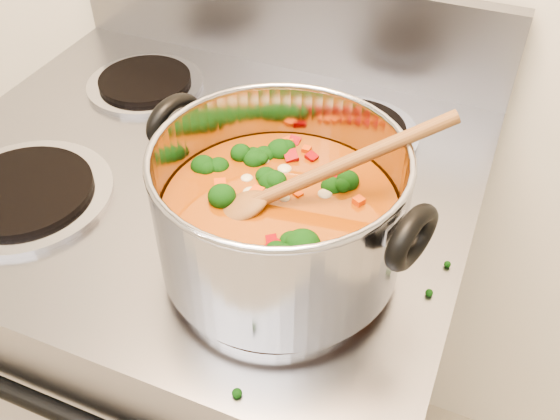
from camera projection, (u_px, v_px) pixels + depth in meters
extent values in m
cube|color=gray|center=(221.00, 353.00, 1.19)|extent=(0.77, 0.67, 0.92)
cube|color=gray|center=(283.00, 20.00, 1.04)|extent=(0.77, 0.03, 0.16)
cylinder|color=black|center=(68.00, 416.00, 0.73)|extent=(0.65, 0.02, 0.02)
cylinder|color=#A5A5AD|center=(25.00, 195.00, 0.83)|extent=(0.23, 0.23, 0.01)
cylinder|color=black|center=(23.00, 190.00, 0.82)|extent=(0.18, 0.18, 0.01)
cylinder|color=#A5A5AD|center=(276.00, 273.00, 0.73)|extent=(0.23, 0.23, 0.01)
cylinder|color=black|center=(276.00, 269.00, 0.72)|extent=(0.18, 0.18, 0.01)
cylinder|color=#A5A5AD|center=(145.00, 84.00, 1.04)|extent=(0.19, 0.19, 0.01)
cylinder|color=black|center=(145.00, 80.00, 1.03)|extent=(0.15, 0.15, 0.01)
cylinder|color=#A5A5AD|center=(354.00, 133.00, 0.93)|extent=(0.19, 0.19, 0.01)
cylinder|color=black|center=(355.00, 129.00, 0.93)|extent=(0.15, 0.15, 0.01)
cylinder|color=#9B9BA3|center=(280.00, 209.00, 0.68)|extent=(0.27, 0.27, 0.15)
torus|color=#9B9BA3|center=(280.00, 155.00, 0.63)|extent=(0.28, 0.28, 0.01)
cylinder|color=#90340D|center=(280.00, 230.00, 0.70)|extent=(0.26, 0.26, 0.08)
torus|color=black|center=(174.00, 120.00, 0.71)|extent=(0.04, 0.08, 0.08)
torus|color=black|center=(412.00, 237.00, 0.57)|extent=(0.04, 0.08, 0.08)
ellipsoid|color=black|center=(346.00, 177.00, 0.70)|extent=(0.04, 0.04, 0.03)
ellipsoid|color=black|center=(191.00, 197.00, 0.68)|extent=(0.04, 0.04, 0.03)
ellipsoid|color=black|center=(190.00, 195.00, 0.68)|extent=(0.04, 0.04, 0.03)
ellipsoid|color=black|center=(258.00, 171.00, 0.71)|extent=(0.04, 0.04, 0.03)
ellipsoid|color=black|center=(293.00, 262.00, 0.61)|extent=(0.04, 0.04, 0.03)
ellipsoid|color=black|center=(329.00, 159.00, 0.73)|extent=(0.04, 0.04, 0.03)
ellipsoid|color=black|center=(191.00, 229.00, 0.64)|extent=(0.04, 0.04, 0.03)
ellipsoid|color=black|center=(213.00, 203.00, 0.67)|extent=(0.04, 0.04, 0.03)
ellipsoid|color=black|center=(363.00, 168.00, 0.72)|extent=(0.04, 0.04, 0.03)
ellipsoid|color=#97050B|center=(258.00, 216.00, 0.66)|extent=(0.01, 0.01, 0.01)
ellipsoid|color=#97050B|center=(280.00, 214.00, 0.66)|extent=(0.01, 0.01, 0.01)
ellipsoid|color=#97050B|center=(355.00, 246.00, 0.62)|extent=(0.01, 0.01, 0.01)
ellipsoid|color=#97050B|center=(245.00, 274.00, 0.60)|extent=(0.01, 0.01, 0.01)
ellipsoid|color=#97050B|center=(335.00, 164.00, 0.72)|extent=(0.01, 0.01, 0.01)
ellipsoid|color=#97050B|center=(279.00, 177.00, 0.70)|extent=(0.01, 0.01, 0.01)
ellipsoid|color=#97050B|center=(314.00, 243.00, 0.63)|extent=(0.01, 0.01, 0.01)
ellipsoid|color=#97050B|center=(246.00, 165.00, 0.72)|extent=(0.01, 0.01, 0.01)
ellipsoid|color=#97050B|center=(265.00, 143.00, 0.75)|extent=(0.01, 0.01, 0.01)
ellipsoid|color=#97050B|center=(293.00, 161.00, 0.73)|extent=(0.01, 0.01, 0.01)
ellipsoid|color=#97050B|center=(283.00, 211.00, 0.66)|extent=(0.01, 0.01, 0.01)
ellipsoid|color=#C83F0B|center=(341.00, 172.00, 0.71)|extent=(0.01, 0.01, 0.01)
ellipsoid|color=#C83F0B|center=(220.00, 227.00, 0.65)|extent=(0.01, 0.01, 0.01)
ellipsoid|color=#C83F0B|center=(298.00, 188.00, 0.69)|extent=(0.01, 0.01, 0.01)
ellipsoid|color=#C83F0B|center=(309.00, 173.00, 0.71)|extent=(0.01, 0.01, 0.01)
ellipsoid|color=#C83F0B|center=(336.00, 214.00, 0.66)|extent=(0.01, 0.01, 0.01)
ellipsoid|color=#C83F0B|center=(208.00, 203.00, 0.67)|extent=(0.01, 0.01, 0.01)
ellipsoid|color=#C83F0B|center=(347.00, 160.00, 0.73)|extent=(0.01, 0.01, 0.01)
ellipsoid|color=#C83F0B|center=(308.00, 224.00, 0.65)|extent=(0.01, 0.01, 0.01)
ellipsoid|color=#C83F0B|center=(224.00, 220.00, 0.65)|extent=(0.01, 0.01, 0.01)
ellipsoid|color=#C9B78A|center=(215.00, 187.00, 0.69)|extent=(0.02, 0.02, 0.01)
ellipsoid|color=#C9B78A|center=(293.00, 180.00, 0.70)|extent=(0.02, 0.02, 0.01)
ellipsoid|color=#C9B78A|center=(198.00, 242.00, 0.63)|extent=(0.02, 0.02, 0.01)
ellipsoid|color=#C9B78A|center=(299.00, 254.00, 0.62)|extent=(0.02, 0.02, 0.01)
ellipsoid|color=#C9B78A|center=(338.00, 271.00, 0.60)|extent=(0.02, 0.02, 0.01)
ellipsoid|color=#C9B78A|center=(232.00, 274.00, 0.60)|extent=(0.02, 0.02, 0.01)
ellipsoid|color=#C9B78A|center=(348.00, 231.00, 0.64)|extent=(0.02, 0.02, 0.01)
ellipsoid|color=brown|center=(239.00, 209.00, 0.67)|extent=(0.08, 0.08, 0.04)
cylinder|color=brown|center=(345.00, 164.00, 0.65)|extent=(0.21, 0.14, 0.11)
ellipsoid|color=black|center=(434.00, 298.00, 0.70)|extent=(0.01, 0.01, 0.01)
ellipsoid|color=black|center=(303.00, 420.00, 0.59)|extent=(0.01, 0.01, 0.01)
ellipsoid|color=black|center=(217.00, 157.00, 0.89)|extent=(0.01, 0.01, 0.01)
ellipsoid|color=black|center=(94.00, 341.00, 0.66)|extent=(0.01, 0.01, 0.01)
ellipsoid|color=black|center=(441.00, 255.00, 0.75)|extent=(0.01, 0.01, 0.01)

